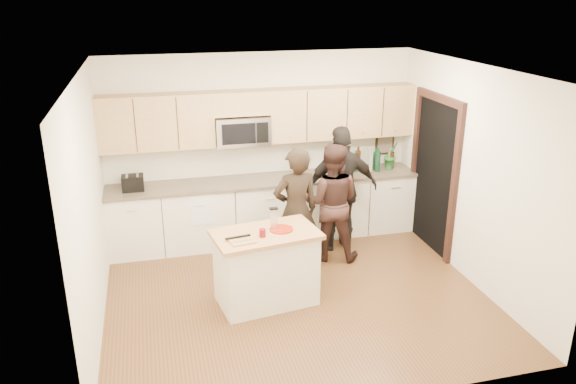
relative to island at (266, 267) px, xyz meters
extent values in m
plane|color=brown|center=(0.38, 0.07, -0.45)|extent=(4.50, 4.50, 0.00)
cube|color=beige|center=(0.38, 2.07, 0.90)|extent=(4.50, 0.02, 2.70)
cube|color=beige|center=(0.38, -1.93, 0.90)|extent=(4.50, 0.02, 2.70)
cube|color=beige|center=(-1.87, 0.07, 0.90)|extent=(0.02, 4.00, 2.70)
cube|color=beige|center=(2.63, 0.07, 0.90)|extent=(0.02, 4.00, 2.70)
cube|color=white|center=(0.38, 0.07, 2.25)|extent=(4.50, 4.00, 0.02)
cube|color=silver|center=(0.38, 1.76, 0.00)|extent=(4.50, 0.62, 0.90)
cube|color=#6F604A|center=(0.38, 1.75, 0.47)|extent=(4.50, 0.66, 0.04)
cube|color=tan|center=(-1.10, 1.90, 1.37)|extent=(1.55, 0.33, 0.75)
cube|color=tan|center=(1.54, 1.90, 1.37)|extent=(2.17, 0.33, 0.75)
cube|color=tan|center=(0.07, 1.90, 1.58)|extent=(0.78, 0.33, 0.33)
cube|color=silver|center=(0.07, 1.87, 1.20)|extent=(0.76, 0.40, 0.40)
cube|color=black|center=(-0.01, 1.66, 1.20)|extent=(0.47, 0.01, 0.29)
cube|color=black|center=(0.32, 1.66, 1.20)|extent=(0.17, 0.01, 0.29)
cube|color=black|center=(2.62, 0.97, 0.60)|extent=(0.02, 1.05, 2.10)
cube|color=black|center=(2.60, 0.39, 0.60)|extent=(0.06, 0.10, 2.10)
cube|color=black|center=(2.60, 1.54, 0.60)|extent=(0.06, 0.10, 2.10)
cube|color=black|center=(2.60, 0.97, 1.70)|extent=(0.06, 1.25, 0.10)
cube|color=black|center=(2.33, 2.05, 0.83)|extent=(0.30, 0.03, 0.38)
cube|color=tan|center=(2.33, 2.04, 0.83)|extent=(0.24, 0.00, 0.32)
cube|color=white|center=(-0.57, 1.44, 0.25)|extent=(0.34, 0.01, 0.48)
cube|color=white|center=(-0.57, 1.74, 0.48)|extent=(0.34, 0.60, 0.01)
cube|color=silver|center=(0.00, 0.00, -0.03)|extent=(1.19, 0.80, 0.85)
cube|color=#BB834E|center=(0.00, 0.00, 0.42)|extent=(1.29, 0.87, 0.05)
cylinder|color=maroon|center=(0.19, 0.02, 0.45)|extent=(0.27, 0.27, 0.02)
cube|color=silver|center=(0.11, 0.07, 0.58)|extent=(0.08, 0.06, 0.23)
cube|color=black|center=(0.11, 0.07, 0.70)|extent=(0.09, 0.06, 0.02)
cylinder|color=maroon|center=(-0.06, -0.11, 0.49)|extent=(0.07, 0.07, 0.09)
cube|color=#BB834E|center=(-0.30, -0.20, 0.46)|extent=(0.29, 0.21, 0.02)
cube|color=black|center=(-0.34, -0.11, 0.47)|extent=(0.29, 0.07, 0.02)
cube|color=silver|center=(-0.30, -0.22, 0.47)|extent=(0.22, 0.05, 0.01)
cube|color=black|center=(-1.47, 1.74, 0.59)|extent=(0.29, 0.23, 0.20)
cube|color=silver|center=(-1.54, 1.74, 0.69)|extent=(0.03, 0.17, 0.00)
cube|color=silver|center=(-1.40, 1.74, 0.69)|extent=(0.03, 0.17, 0.00)
cylinder|color=#10321B|center=(1.75, 1.77, 0.64)|extent=(0.07, 0.07, 0.31)
cylinder|color=#3A1A0A|center=(1.84, 1.91, 0.65)|extent=(0.08, 0.08, 0.33)
cylinder|color=#A09E7E|center=(1.97, 1.72, 0.64)|extent=(0.06, 0.06, 0.31)
cylinder|color=#10321B|center=(2.09, 1.80, 0.65)|extent=(0.08, 0.08, 0.33)
cylinder|color=#3A1A0A|center=(2.35, 1.79, 0.64)|extent=(0.07, 0.07, 0.31)
cylinder|color=#A09E7E|center=(2.33, 1.81, 0.64)|extent=(0.07, 0.07, 0.31)
cylinder|color=#10321B|center=(2.07, 1.68, 0.67)|extent=(0.08, 0.08, 0.37)
imported|color=#327D38|center=(2.33, 1.79, 0.70)|extent=(0.28, 0.25, 0.42)
imported|color=black|center=(0.55, 0.71, 0.38)|extent=(0.65, 0.47, 1.67)
imported|color=black|center=(1.10, 0.94, 0.36)|extent=(0.96, 0.85, 1.63)
imported|color=black|center=(1.33, 1.20, 0.44)|extent=(1.05, 0.45, 1.79)
camera|label=1|loc=(-1.19, -5.75, 3.07)|focal=35.00mm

